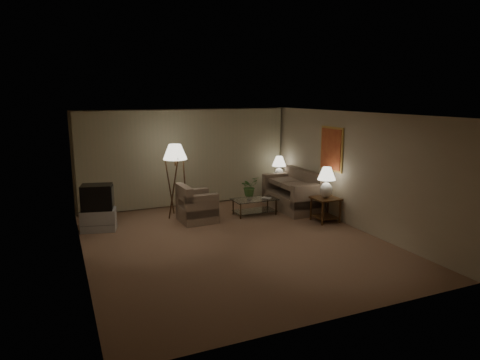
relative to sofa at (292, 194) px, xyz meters
The scene contains 16 objects.
ground 3.14m from the sofa, 143.49° to the right, with size 7.00×7.00×0.00m, color brown.
room_shell 2.83m from the sofa, behind, with size 6.04×7.02×2.72m.
sofa is the anchor object (origin of this frame).
armchair 2.75m from the sofa, behind, with size 0.93×0.88×0.73m.
side_table_near 1.36m from the sofa, 83.66° to the right, with size 0.60×0.60×0.60m.
side_table_far 1.06m from the sofa, 81.86° to the left, with size 0.55×0.46×0.60m.
table_lamp_near 1.50m from the sofa, 83.66° to the right, with size 0.44×0.44×0.76m.
table_lamp_far 1.22m from the sofa, 81.86° to the left, with size 0.41×0.41×0.71m.
coffee_table 1.20m from the sofa, behind, with size 1.15×0.63×0.41m.
tv_cabinet 5.05m from the sofa, behind, with size 0.86×0.64×0.50m, color #ADADAF.
crt_tv 5.07m from the sofa, behind, with size 0.76×0.61×0.58m, color black.
floor_lamp 3.19m from the sofa, behind, with size 0.60×0.60×1.86m.
ottoman 2.74m from the sofa, behind, with size 0.55×0.55×0.36m, color #9D5235.
vase 1.34m from the sofa, behind, with size 0.13×0.13×0.13m, color white.
flowers 1.39m from the sofa, behind, with size 0.44×0.38×0.49m, color #497936.
book 0.96m from the sofa, 167.93° to the right, with size 0.17×0.23×0.02m, color olive.
Camera 1 is at (-3.32, -7.99, 3.08)m, focal length 32.00 mm.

